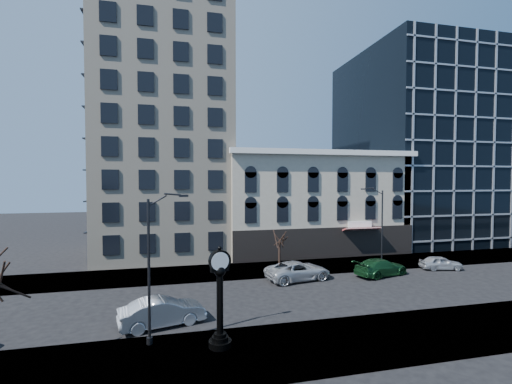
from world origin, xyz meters
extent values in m
plane|color=black|center=(0.00, 0.00, 0.00)|extent=(160.00, 160.00, 0.00)
cube|color=gray|center=(0.00, 8.00, 0.06)|extent=(160.00, 6.00, 0.12)
cube|color=gray|center=(0.00, -8.00, 0.06)|extent=(160.00, 6.00, 0.12)
cube|color=beige|center=(-6.00, 19.00, 19.00)|extent=(15.00, 15.00, 38.00)
cube|color=#BCB19B|center=(12.00, 16.00, 6.00)|extent=(22.00, 10.00, 12.00)
cube|color=white|center=(12.00, 10.80, 12.20)|extent=(22.60, 0.80, 0.60)
cube|color=black|center=(12.00, 10.95, 1.80)|extent=(22.00, 0.30, 3.60)
cube|color=maroon|center=(16.00, 10.40, 3.40)|extent=(4.50, 1.18, 0.55)
cube|color=black|center=(32.00, 21.00, 14.00)|extent=(20.00, 20.00, 28.00)
cylinder|color=black|center=(-2.54, -7.14, 0.29)|extent=(1.23, 1.23, 0.34)
cylinder|color=black|center=(-2.54, -7.14, 0.57)|extent=(0.89, 0.89, 0.22)
cylinder|color=black|center=(-2.54, -7.14, 0.77)|extent=(0.67, 0.67, 0.18)
cylinder|color=black|center=(-2.54, -7.14, 2.47)|extent=(0.36, 0.36, 3.24)
sphere|color=black|center=(-2.54, -7.14, 4.20)|extent=(0.63, 0.63, 0.63)
cube|color=black|center=(-2.54, -7.14, 4.31)|extent=(1.04, 0.47, 0.28)
cylinder|color=black|center=(-2.54, -7.14, 4.76)|extent=(1.21, 0.61, 1.16)
cylinder|color=white|center=(-2.54, -7.33, 4.76)|extent=(0.96, 0.24, 0.98)
cylinder|color=white|center=(-2.54, -6.95, 4.76)|extent=(0.96, 0.24, 0.98)
sphere|color=black|center=(-2.54, -7.14, 5.43)|extent=(0.22, 0.22, 0.22)
cylinder|color=black|center=(-6.24, -6.00, 4.07)|extent=(0.15, 0.15, 7.91)
cylinder|color=black|center=(-6.24, -6.00, 0.30)|extent=(0.33, 0.33, 0.37)
cube|color=black|center=(-4.52, -5.67, 8.16)|extent=(0.53, 0.29, 0.13)
cylinder|color=black|center=(15.74, 6.00, 4.05)|extent=(0.15, 0.15, 7.86)
cylinder|color=black|center=(15.74, 6.00, 0.30)|extent=(0.33, 0.33, 0.37)
cube|color=black|center=(14.14, 6.66, 8.12)|extent=(0.54, 0.38, 0.13)
cylinder|color=#2E1F17|center=(5.23, 7.55, 1.53)|extent=(0.22, 0.22, 2.82)
imported|color=#A5A8AD|center=(-5.67, -3.41, 0.86)|extent=(5.50, 3.06, 1.72)
imported|color=#A5A8AD|center=(5.89, 3.93, 0.83)|extent=(6.40, 3.78, 1.67)
imported|color=#143F1E|center=(14.02, 3.50, 0.80)|extent=(5.88, 3.56, 1.60)
imported|color=#A5A8AD|center=(21.19, 4.09, 0.68)|extent=(4.26, 2.42, 1.37)
camera|label=1|loc=(-4.69, -25.13, 9.04)|focal=24.00mm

